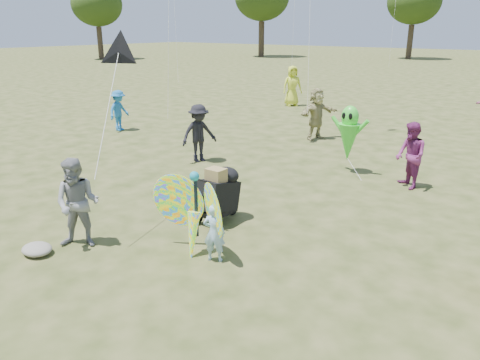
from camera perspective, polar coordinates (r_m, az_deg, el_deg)
name	(u,v)px	position (r m, az deg, el deg)	size (l,w,h in m)	color
ground	(191,275)	(7.31, -6.00, -11.49)	(160.00, 160.00, 0.00)	#51592B
child_girl	(214,233)	(7.50, -3.16, -6.45)	(0.35, 0.23, 0.97)	#9AC3DB
adult_man	(78,203)	(8.32, -19.18, -2.72)	(0.76, 0.59, 1.56)	gray
grey_bag	(37,249)	(8.55, -23.52, -7.74)	(0.55, 0.45, 0.18)	gray
crowd_b	(199,133)	(13.02, -5.02, 5.69)	(1.03, 0.59, 1.60)	black
crowd_d	(317,114)	(15.84, 9.31, 7.97)	(1.58, 0.50, 1.71)	tan
crowd_e	(411,156)	(11.49, 20.07, 2.81)	(0.75, 0.59, 1.55)	#7C2967
crowd_g	(292,86)	(22.65, 6.39, 11.33)	(0.91, 0.59, 1.87)	#D1DE34
crowd_i	(119,111)	(17.58, -14.55, 8.20)	(0.94, 0.54, 1.45)	#206DB1
jogging_stroller	(220,191)	(8.94, -2.50, -1.39)	(0.53, 1.06, 1.09)	black
butterfly_kite	(194,215)	(7.69, -5.59, -4.24)	(1.74, 0.75, 1.61)	orange
delta_kite_rig	(119,53)	(9.28, -14.58, 14.77)	(1.49, 1.83, 2.31)	black
alien_kite	(349,136)	(12.23, 13.10, 5.28)	(1.12, 0.69, 1.74)	#3FDF34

